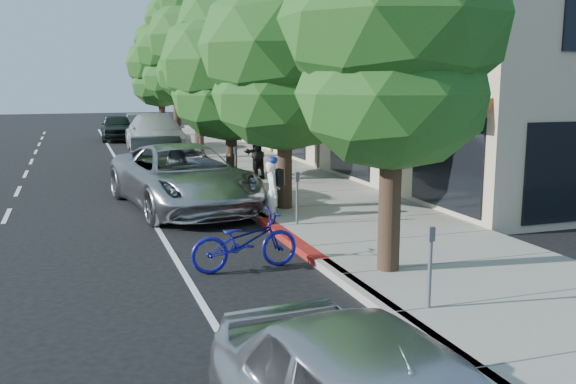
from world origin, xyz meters
name	(u,v)px	position (x,y,z in m)	size (l,w,h in m)	color
ground	(304,253)	(0.00, 0.00, 0.00)	(120.00, 120.00, 0.00)	black
sidewalk	(287,185)	(2.30, 8.00, 0.07)	(4.60, 56.00, 0.15)	gray
curb	(220,189)	(0.00, 8.00, 0.07)	(0.30, 56.00, 0.15)	#9E998E
curb_red_segment	(289,239)	(0.00, 1.00, 0.07)	(0.32, 4.00, 0.15)	maroon
storefront_building	(360,81)	(9.60, 18.00, 3.50)	(10.00, 36.00, 7.00)	#C1B594
street_tree_0	(395,26)	(0.90, -2.00, 4.48)	(4.05, 4.05, 7.14)	black
street_tree_1	(284,50)	(0.90, 4.00, 4.32)	(4.52, 4.52, 7.07)	black
street_tree_2	(230,64)	(0.90, 10.00, 4.10)	(4.90, 4.90, 6.89)	black
street_tree_3	(197,40)	(0.90, 16.00, 5.24)	(4.32, 4.32, 8.24)	black
street_tree_4	(175,51)	(0.90, 22.00, 5.03)	(4.22, 4.22, 7.92)	black
street_tree_5	(160,65)	(0.90, 28.00, 4.43)	(4.27, 4.27, 7.15)	black
cyclist	(273,192)	(0.25, 3.00, 0.78)	(0.57, 0.37, 1.57)	white
bicycle	(245,241)	(-1.46, -0.71, 0.55)	(0.73, 2.10, 1.10)	#16148F
silver_suv	(183,177)	(-1.58, 5.50, 0.89)	(2.95, 6.39, 1.78)	#AFAFB4
dark_sedan	(157,161)	(-1.74, 9.96, 0.80)	(1.70, 4.86, 1.60)	black
white_pickup	(156,134)	(-0.50, 19.90, 0.93)	(2.59, 6.38, 1.85)	silver
dark_suv_far	(117,127)	(-1.87, 27.16, 0.78)	(1.85, 4.59, 1.56)	black
pedestrian	(254,152)	(1.45, 9.05, 1.09)	(0.92, 0.71, 1.88)	black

